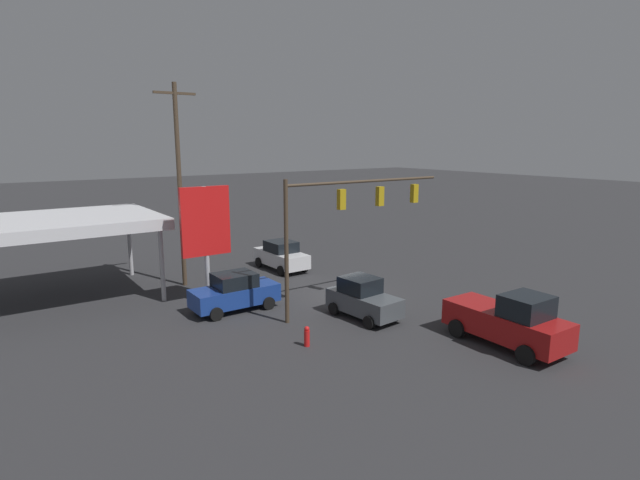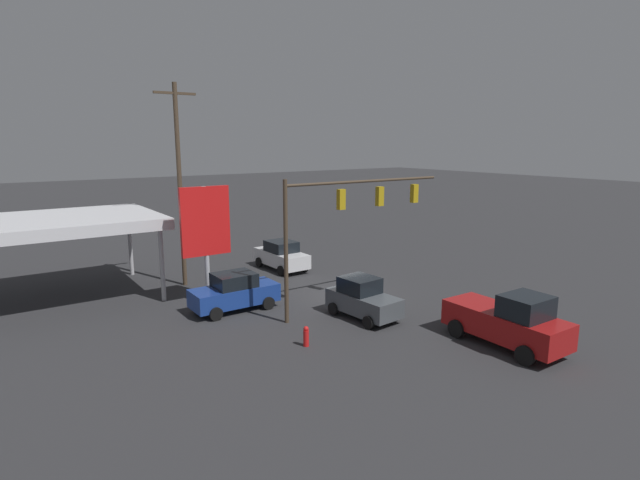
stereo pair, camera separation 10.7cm
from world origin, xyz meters
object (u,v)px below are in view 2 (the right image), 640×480
Objects in this scene: utility_pole at (180,182)px; sedan_far at (281,255)px; sedan_waiting at (235,292)px; traffic_signal_assembly at (349,209)px; price_sign at (205,225)px; hatchback_crossing at (363,299)px; pickup_parked at (508,321)px; fire_hydrant at (306,336)px.

utility_pole reaches higher than sedan_far.
sedan_waiting is at bearing 95.03° from utility_pole.
traffic_signal_assembly reaches higher than price_sign.
hatchback_crossing is 6.78m from pickup_parked.
pickup_parked is (-7.90, 16.61, -5.04)m from utility_pole.
traffic_signal_assembly reaches higher than pickup_parked.
traffic_signal_assembly is at bearing 121.44° from utility_pole.
price_sign reaches higher than sedan_far.
utility_pole is 12.73m from hatchback_crossing.
utility_pole is 8.45m from sedan_far.
traffic_signal_assembly is 9.84m from sedan_far.
hatchback_crossing is (-5.17, 10.40, -5.20)m from utility_pole.
traffic_signal_assembly reaches higher than fire_hydrant.
pickup_parked is (-2.73, 6.21, 0.16)m from hatchback_crossing.
utility_pole reaches higher than fire_hydrant.
price_sign reaches higher than pickup_parked.
fire_hydrant is (-0.45, 5.95, -0.51)m from sedan_waiting.
price_sign is at bearing -66.10° from sedan_waiting.
price_sign is 7.08× the size of fire_hydrant.
utility_pole reaches higher than pickup_parked.
price_sign reaches higher than hatchback_crossing.
utility_pole reaches higher than sedan_waiting.
utility_pole is (5.44, -8.90, 1.01)m from traffic_signal_assembly.
utility_pole is at bearing -84.91° from sedan_waiting.
price_sign is (0.22, 4.18, -1.88)m from utility_pole.
price_sign is at bearing -143.58° from hatchback_crossing.
price_sign is at bearing 86.98° from utility_pole.
hatchback_crossing is at bearing -155.45° from pickup_parked.
utility_pole reaches higher than price_sign.
sedan_far is at bearing 167.27° from hatchback_crossing.
traffic_signal_assembly is 10.48m from utility_pole.
traffic_signal_assembly is 2.21× the size of sedan_waiting.
price_sign is at bearing -39.84° from traffic_signal_assembly.
traffic_signal_assembly is 1.56× the size of price_sign.
sedan_waiting and sedan_far have the same top height.
utility_pole is 19.07m from pickup_parked.
price_sign is 1.59× the size of hatchback_crossing.
utility_pole is at bearing -91.92° from sedan_far.
sedan_far is at bearing -136.82° from sedan_waiting.
sedan_far reaches higher than fire_hydrant.
fire_hydrant is at bearing 94.42° from sedan_waiting.
traffic_signal_assembly is 11.07× the size of fire_hydrant.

